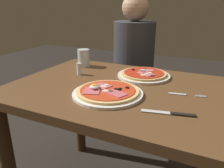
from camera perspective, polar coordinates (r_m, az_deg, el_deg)
dining_table at (r=1.14m, az=0.79°, el=-6.57°), size 1.01×0.77×0.73m
pizza_foreground at (r=0.97m, az=-1.19°, el=-2.12°), size 0.31×0.31×0.05m
pizza_across_left at (r=1.23m, az=8.17°, el=2.43°), size 0.29×0.29×0.03m
water_glass_near at (r=1.43m, az=-7.28°, el=6.40°), size 0.08×0.08×0.11m
fork at (r=1.02m, az=18.02°, el=-2.64°), size 0.16×0.04×0.00m
knife at (r=0.84m, az=15.17°, el=-7.33°), size 0.19×0.06×0.01m
salt_shaker at (r=1.26m, az=-8.40°, el=3.84°), size 0.03×0.03×0.07m
diner_person at (r=1.82m, az=5.46°, el=2.49°), size 0.32×0.32×1.18m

